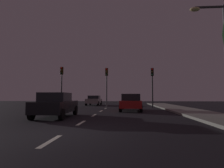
{
  "coord_description": "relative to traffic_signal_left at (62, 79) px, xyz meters",
  "views": [
    {
      "loc": [
        2.18,
        -6.61,
        1.29
      ],
      "look_at": [
        0.73,
        13.74,
        2.67
      ],
      "focal_mm": 30.08,
      "sensor_mm": 36.0,
      "label": 1
    }
  ],
  "objects": [
    {
      "name": "ground_plane",
      "position": [
        5.39,
        -8.12,
        -3.39
      ],
      "size": [
        80.0,
        80.0,
        0.0
      ],
      "primitive_type": "plane",
      "color": "black"
    },
    {
      "name": "sidewalk_curb_right",
      "position": [
        12.89,
        -8.12,
        -3.31
      ],
      "size": [
        3.0,
        40.0,
        0.15
      ],
      "primitive_type": "cube",
      "color": "gray",
      "rests_on": "ground_plane"
    },
    {
      "name": "lane_stripe_nearest",
      "position": [
        5.39,
        -16.32,
        -3.38
      ],
      "size": [
        0.16,
        1.6,
        0.01
      ],
      "primitive_type": "cube",
      "color": "silver",
      "rests_on": "ground_plane"
    },
    {
      "name": "lane_stripe_second",
      "position": [
        5.39,
        -12.52,
        -3.38
      ],
      "size": [
        0.16,
        1.6,
        0.01
      ],
      "primitive_type": "cube",
      "color": "silver",
      "rests_on": "ground_plane"
    },
    {
      "name": "lane_stripe_third",
      "position": [
        5.39,
        -8.72,
        -3.38
      ],
      "size": [
        0.16,
        1.6,
        0.01
      ],
      "primitive_type": "cube",
      "color": "silver",
      "rests_on": "ground_plane"
    },
    {
      "name": "lane_stripe_fourth",
      "position": [
        5.39,
        -4.92,
        -3.38
      ],
      "size": [
        0.16,
        1.6,
        0.01
      ],
      "primitive_type": "cube",
      "color": "silver",
      "rests_on": "ground_plane"
    },
    {
      "name": "lane_stripe_fifth",
      "position": [
        5.39,
        -1.12,
        -3.38
      ],
      "size": [
        0.16,
        1.6,
        0.01
      ],
      "primitive_type": "cube",
      "color": "silver",
      "rests_on": "ground_plane"
    },
    {
      "name": "traffic_signal_left",
      "position": [
        0.0,
        0.0,
        0.0
      ],
      "size": [
        0.32,
        0.38,
        4.83
      ],
      "color": "#2D2D30",
      "rests_on": "ground_plane"
    },
    {
      "name": "traffic_signal_center",
      "position": [
        5.39,
        -0.0,
        -0.12
      ],
      "size": [
        0.32,
        0.38,
        4.64
      ],
      "color": "#4C4C51",
      "rests_on": "ground_plane"
    },
    {
      "name": "traffic_signal_right",
      "position": [
        10.67,
        -0.0,
        -0.16
      ],
      "size": [
        0.32,
        0.38,
        4.58
      ],
      "color": "black",
      "rests_on": "ground_plane"
    },
    {
      "name": "car_stopped_ahead",
      "position": [
        8.09,
        -4.39,
        -2.61
      ],
      "size": [
        2.15,
        4.65,
        1.54
      ],
      "color": "#B21919",
      "rests_on": "ground_plane"
    },
    {
      "name": "car_adjacent_lane",
      "position": [
        3.19,
        -10.1,
        -2.6
      ],
      "size": [
        2.04,
        4.36,
        1.54
      ],
      "color": "black",
      "rests_on": "ground_plane"
    },
    {
      "name": "car_oncoming_far",
      "position": [
        2.86,
        6.26,
        -2.64
      ],
      "size": [
        1.99,
        4.11,
        1.45
      ],
      "color": "gray",
      "rests_on": "ground_plane"
    },
    {
      "name": "street_lamp_right",
      "position": [
        12.86,
        -10.97,
        0.59
      ],
      "size": [
        1.99,
        0.36,
        6.5
      ],
      "color": "#4C4C51",
      "rests_on": "ground_plane"
    }
  ]
}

